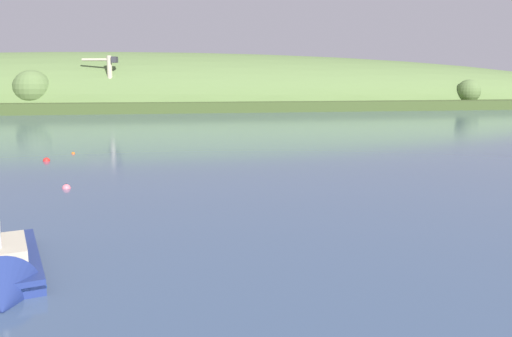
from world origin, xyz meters
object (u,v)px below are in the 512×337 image
Objects in this scene: mooring_buoy_far_upstream at (73,154)px; mooring_buoy_midchannel at (47,161)px; dockside_crane at (110,85)px; mooring_buoy_off_fishing_boat at (66,188)px; sailboat_outer_reach at (1,275)px.

mooring_buoy_midchannel is at bearing -111.41° from mooring_buoy_far_upstream.
mooring_buoy_far_upstream is at bearing 107.48° from dockside_crane.
mooring_buoy_midchannel is 1.11× the size of mooring_buoy_off_fishing_boat.
dockside_crane reaches higher than mooring_buoy_midchannel.
mooring_buoy_midchannel is 6.43m from mooring_buoy_far_upstream.
sailboat_outer_reach reaches higher than mooring_buoy_far_upstream.
dockside_crane reaches higher than mooring_buoy_off_fishing_boat.
mooring_buoy_far_upstream is (-1.12, 44.10, -0.22)m from sailboat_outer_reach.
dockside_crane reaches higher than sailboat_outer_reach.
mooring_buoy_midchannel is 17.81m from mooring_buoy_off_fishing_boat.
mooring_buoy_midchannel reaches higher than mooring_buoy_far_upstream.
dockside_crane is 119.79m from mooring_buoy_midchannel.
mooring_buoy_far_upstream is at bearing 168.84° from sailboat_outer_reach.
mooring_buoy_far_upstream is (2.35, 5.99, 0.00)m from mooring_buoy_midchannel.
dockside_crane is 1.29× the size of sailboat_outer_reach.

